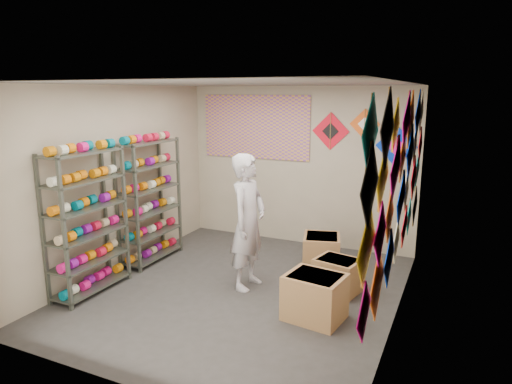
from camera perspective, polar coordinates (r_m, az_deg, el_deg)
The scene contains 12 objects.
ground at distance 6.26m, azimuth -2.03°, elevation -12.16°, with size 4.50×4.50×0.00m, color #322F2C.
room_walls at distance 5.78m, azimuth -2.15°, elevation 2.85°, with size 4.50×4.50×4.50m.
shelf_rack_front at distance 6.30m, azimuth -20.38°, elevation -3.61°, with size 0.40×1.10×1.90m, color #4C5147.
shelf_rack_back at distance 7.23m, azimuth -13.14°, elevation -1.13°, with size 0.40×1.10×1.90m, color #4C5147.
string_spools at distance 6.73m, azimuth -16.55°, elevation -1.51°, with size 0.12×2.36×0.12m.
kite_wall_display at distance 5.19m, azimuth 17.70°, elevation 1.48°, with size 0.06×4.35×2.10m.
back_wall_kites at distance 7.50m, azimuth 13.28°, elevation 6.91°, with size 1.68×0.02×0.89m.
poster at distance 8.08m, azimuth -0.06°, elevation 8.13°, with size 2.00×0.01×1.10m, color #834494.
shopkeeper at distance 6.08m, azimuth -0.99°, elevation -3.75°, with size 0.47×0.68×1.83m, color silver.
carton_a at distance 5.49m, azimuth 7.36°, elevation -12.88°, with size 0.65×0.54×0.54m, color #9D7144.
carton_b at distance 6.23m, azimuth 10.15°, elevation -10.21°, with size 0.55×0.45×0.45m, color #9D7144.
carton_c at distance 6.96m, azimuth 8.18°, elevation -7.45°, with size 0.53×0.58×0.51m, color #9D7144.
Camera 1 is at (2.58, -5.08, 2.61)m, focal length 32.00 mm.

